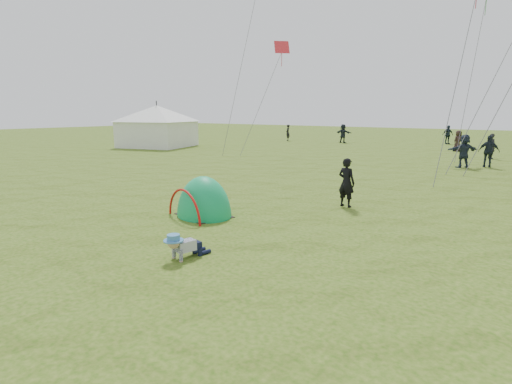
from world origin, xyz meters
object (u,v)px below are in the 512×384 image
Objects in this scene: standing_adult at (346,183)px; event_marquee at (157,125)px; popup_tent at (204,216)px; crawling_toddler at (183,245)px.

event_marquee is (-22.34, 10.82, 1.09)m from standing_adult.
event_marquee reaches higher than popup_tent.
popup_tent is 4.59m from standing_adult.
popup_tent is at bearing -54.04° from event_marquee.
popup_tent is at bearing 137.79° from crawling_toddler.
crawling_toddler is 27.62m from event_marquee.
event_marquee is at bearing 152.27° from crawling_toddler.
popup_tent is 1.50× the size of standing_adult.
popup_tent is 0.43× the size of event_marquee.
event_marquee is (-19.54, 14.38, 1.87)m from popup_tent.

